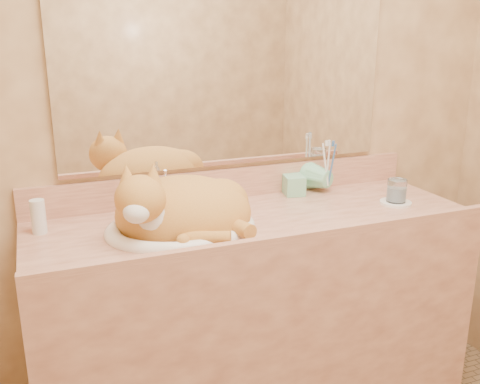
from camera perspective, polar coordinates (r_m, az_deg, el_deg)
name	(u,v)px	position (r m, az deg, el deg)	size (l,w,h in m)	color
wall_back	(228,97)	(2.09, -1.26, 10.05)	(2.40, 0.02, 2.50)	#946B43
vanity_counter	(254,322)	(2.11, 1.55, -13.69)	(1.60, 0.55, 0.85)	#9C5C46
mirror	(229,60)	(2.07, -1.17, 13.87)	(1.30, 0.02, 0.80)	white
sink_basin	(181,208)	(1.80, -6.35, -1.68)	(0.50, 0.42, 0.16)	white
faucet	(167,193)	(1.98, -7.83, -0.12)	(0.04, 0.11, 0.15)	silver
cat	(179,207)	(1.79, -6.56, -1.59)	(0.47, 0.38, 0.25)	#B8722A
soap_dispenser	(297,176)	(2.14, 6.13, 1.66)	(0.08, 0.08, 0.18)	#7FCC9F
toothbrush_cup	(328,181)	(2.22, 9.39, 1.19)	(0.12, 0.12, 0.11)	#7FCC9F
toothbrushes	(329,162)	(2.20, 9.49, 3.16)	(0.04, 0.04, 0.23)	white
saucer	(396,203)	(2.17, 16.27, -1.09)	(0.12, 0.12, 0.01)	white
water_glass	(397,191)	(2.15, 16.37, 0.15)	(0.07, 0.07, 0.09)	silver
lotion_bottle	(38,217)	(1.89, -20.71, -2.48)	(0.05, 0.05, 0.12)	white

